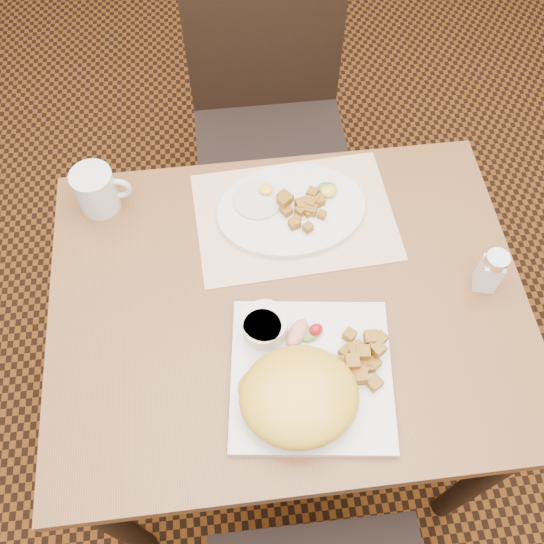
{
  "coord_description": "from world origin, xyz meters",
  "views": [
    {
      "loc": [
        -0.09,
        -0.52,
        1.77
      ],
      "look_at": [
        -0.03,
        0.03,
        0.82
      ],
      "focal_mm": 40.0,
      "sensor_mm": 36.0,
      "label": 1
    }
  ],
  "objects_px": {
    "chair_far": "(269,112)",
    "plate_oval": "(291,210)",
    "table": "(287,325)",
    "coffee_mug": "(97,190)",
    "plate_square": "(311,375)",
    "salt_shaker": "(490,271)"
  },
  "relations": [
    {
      "from": "chair_far",
      "to": "plate_oval",
      "type": "bearing_deg",
      "value": 89.05
    },
    {
      "from": "plate_square",
      "to": "salt_shaker",
      "type": "distance_m",
      "value": 0.38
    },
    {
      "from": "plate_square",
      "to": "coffee_mug",
      "type": "xyz_separation_m",
      "value": [
        -0.37,
        0.42,
        0.04
      ]
    },
    {
      "from": "table",
      "to": "plate_oval",
      "type": "height_order",
      "value": "plate_oval"
    },
    {
      "from": "chair_far",
      "to": "plate_square",
      "type": "bearing_deg",
      "value": 88.71
    },
    {
      "from": "plate_square",
      "to": "salt_shaker",
      "type": "bearing_deg",
      "value": 22.27
    },
    {
      "from": "table",
      "to": "plate_square",
      "type": "distance_m",
      "value": 0.19
    },
    {
      "from": "plate_oval",
      "to": "coffee_mug",
      "type": "distance_m",
      "value": 0.39
    },
    {
      "from": "plate_oval",
      "to": "plate_square",
      "type": "bearing_deg",
      "value": -92.09
    },
    {
      "from": "plate_square",
      "to": "salt_shaker",
      "type": "relative_size",
      "value": 2.8
    },
    {
      "from": "plate_square",
      "to": "plate_oval",
      "type": "height_order",
      "value": "plate_oval"
    },
    {
      "from": "chair_far",
      "to": "salt_shaker",
      "type": "xyz_separation_m",
      "value": [
        0.33,
        -0.71,
        0.26
      ]
    },
    {
      "from": "chair_far",
      "to": "plate_oval",
      "type": "height_order",
      "value": "chair_far"
    },
    {
      "from": "chair_far",
      "to": "table",
      "type": "bearing_deg",
      "value": 86.78
    },
    {
      "from": "table",
      "to": "chair_far",
      "type": "distance_m",
      "value": 0.71
    },
    {
      "from": "coffee_mug",
      "to": "table",
      "type": "bearing_deg",
      "value": -37.24
    },
    {
      "from": "table",
      "to": "coffee_mug",
      "type": "height_order",
      "value": "coffee_mug"
    },
    {
      "from": "plate_square",
      "to": "plate_oval",
      "type": "xyz_separation_m",
      "value": [
        0.01,
        0.35,
        0.0
      ]
    },
    {
      "from": "plate_oval",
      "to": "table",
      "type": "bearing_deg",
      "value": -99.11
    },
    {
      "from": "salt_shaker",
      "to": "coffee_mug",
      "type": "relative_size",
      "value": 0.87
    },
    {
      "from": "table",
      "to": "salt_shaker",
      "type": "distance_m",
      "value": 0.41
    },
    {
      "from": "table",
      "to": "chair_far",
      "type": "bearing_deg",
      "value": 86.46
    }
  ]
}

